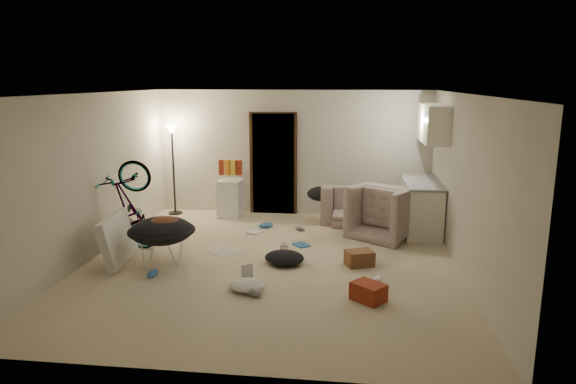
# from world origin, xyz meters

# --- Properties ---
(floor) EXTENTS (5.50, 6.00, 0.02)m
(floor) POSITION_xyz_m (0.00, 0.00, -0.01)
(floor) COLOR beige
(floor) RESTS_ON ground
(ceiling) EXTENTS (5.50, 6.00, 0.02)m
(ceiling) POSITION_xyz_m (0.00, 0.00, 2.51)
(ceiling) COLOR white
(ceiling) RESTS_ON wall_back
(wall_back) EXTENTS (5.50, 0.02, 2.50)m
(wall_back) POSITION_xyz_m (0.00, 3.01, 1.25)
(wall_back) COLOR beige
(wall_back) RESTS_ON floor
(wall_front) EXTENTS (5.50, 0.02, 2.50)m
(wall_front) POSITION_xyz_m (0.00, -3.01, 1.25)
(wall_front) COLOR beige
(wall_front) RESTS_ON floor
(wall_left) EXTENTS (0.02, 6.00, 2.50)m
(wall_left) POSITION_xyz_m (-2.76, 0.00, 1.25)
(wall_left) COLOR beige
(wall_left) RESTS_ON floor
(wall_right) EXTENTS (0.02, 6.00, 2.50)m
(wall_right) POSITION_xyz_m (2.76, 0.00, 1.25)
(wall_right) COLOR beige
(wall_right) RESTS_ON floor
(doorway) EXTENTS (0.85, 0.10, 2.04)m
(doorway) POSITION_xyz_m (-0.40, 2.97, 1.02)
(doorway) COLOR black
(doorway) RESTS_ON floor
(door_trim) EXTENTS (0.97, 0.04, 2.10)m
(door_trim) POSITION_xyz_m (-0.40, 2.94, 1.02)
(door_trim) COLOR #362112
(door_trim) RESTS_ON floor
(floor_lamp) EXTENTS (0.28, 0.28, 1.81)m
(floor_lamp) POSITION_xyz_m (-2.40, 2.65, 1.31)
(floor_lamp) COLOR black
(floor_lamp) RESTS_ON floor
(kitchen_counter) EXTENTS (0.60, 1.50, 0.88)m
(kitchen_counter) POSITION_xyz_m (2.43, 2.00, 0.44)
(kitchen_counter) COLOR white
(kitchen_counter) RESTS_ON floor
(counter_top) EXTENTS (0.64, 1.54, 0.04)m
(counter_top) POSITION_xyz_m (2.43, 2.00, 0.90)
(counter_top) COLOR gray
(counter_top) RESTS_ON kitchen_counter
(kitchen_uppers) EXTENTS (0.38, 1.40, 0.65)m
(kitchen_uppers) POSITION_xyz_m (2.56, 2.00, 1.95)
(kitchen_uppers) COLOR white
(kitchen_uppers) RESTS_ON wall_right
(sofa) EXTENTS (1.89, 0.78, 0.55)m
(sofa) POSITION_xyz_m (1.56, 2.45, 0.27)
(sofa) COLOR #3F473E
(sofa) RESTS_ON floor
(armchair) EXTENTS (1.37, 1.33, 0.68)m
(armchair) POSITION_xyz_m (1.85, 1.67, 0.34)
(armchair) COLOR #3F473E
(armchair) RESTS_ON floor
(bicycle) EXTENTS (1.55, 0.74, 0.88)m
(bicycle) POSITION_xyz_m (-2.30, 0.30, 0.40)
(bicycle) COLOR black
(bicycle) RESTS_ON floor
(book_asset) EXTENTS (0.30, 0.30, 0.02)m
(book_asset) POSITION_xyz_m (-0.28, -0.80, 0.01)
(book_asset) COLOR maroon
(book_asset) RESTS_ON floor
(mini_fridge) EXTENTS (0.47, 0.47, 0.75)m
(mini_fridge) POSITION_xyz_m (-1.21, 2.55, 0.37)
(mini_fridge) COLOR white
(mini_fridge) RESTS_ON floor
(snack_box_0) EXTENTS (0.11, 0.09, 0.30)m
(snack_box_0) POSITION_xyz_m (-1.38, 2.55, 1.00)
(snack_box_0) COLOR maroon
(snack_box_0) RESTS_ON mini_fridge
(snack_box_1) EXTENTS (0.11, 0.08, 0.30)m
(snack_box_1) POSITION_xyz_m (-1.26, 2.55, 1.00)
(snack_box_1) COLOR orange
(snack_box_1) RESTS_ON mini_fridge
(snack_box_2) EXTENTS (0.11, 0.08, 0.30)m
(snack_box_2) POSITION_xyz_m (-1.14, 2.55, 1.00)
(snack_box_2) COLOR gold
(snack_box_2) RESTS_ON mini_fridge
(snack_box_3) EXTENTS (0.11, 0.09, 0.30)m
(snack_box_3) POSITION_xyz_m (-1.02, 2.55, 1.00)
(snack_box_3) COLOR maroon
(snack_box_3) RESTS_ON mini_fridge
(saucer_chair) EXTENTS (0.99, 0.99, 0.70)m
(saucer_chair) POSITION_xyz_m (-1.60, -0.21, 0.42)
(saucer_chair) COLOR silver
(saucer_chair) RESTS_ON floor
(hoodie) EXTENTS (0.61, 0.58, 0.22)m
(hoodie) POSITION_xyz_m (-1.55, -0.24, 0.62)
(hoodie) COLOR #532A1C
(hoodie) RESTS_ON saucer_chair
(sofa_drape) EXTENTS (0.56, 0.46, 0.28)m
(sofa_drape) POSITION_xyz_m (0.61, 2.45, 0.54)
(sofa_drape) COLOR black
(sofa_drape) RESTS_ON sofa
(tv_box) EXTENTS (0.40, 1.12, 0.73)m
(tv_box) POSITION_xyz_m (-2.30, -0.21, 0.36)
(tv_box) COLOR silver
(tv_box) RESTS_ON floor
(drink_case_a) EXTENTS (0.47, 0.41, 0.22)m
(drink_case_a) POSITION_xyz_m (1.31, 0.06, 0.11)
(drink_case_a) COLOR brown
(drink_case_a) RESTS_ON floor
(drink_case_b) EXTENTS (0.49, 0.47, 0.23)m
(drink_case_b) POSITION_xyz_m (1.40, -1.18, 0.11)
(drink_case_b) COLOR maroon
(drink_case_b) RESTS_ON floor
(juicer) EXTENTS (0.15, 0.15, 0.21)m
(juicer) POSITION_xyz_m (0.13, 0.48, 0.09)
(juicer) COLOR beige
(juicer) RESTS_ON floor
(newspaper) EXTENTS (0.67, 0.64, 0.01)m
(newspaper) POSITION_xyz_m (-0.84, 0.45, 0.00)
(newspaper) COLOR beige
(newspaper) RESTS_ON floor
(book_blue) EXTENTS (0.32, 0.33, 0.03)m
(book_blue) POSITION_xyz_m (0.37, 0.87, 0.01)
(book_blue) COLOR #3065AE
(book_blue) RESTS_ON floor
(book_white) EXTENTS (0.30, 0.34, 0.03)m
(book_white) POSITION_xyz_m (-0.53, 1.52, 0.01)
(book_white) COLOR silver
(book_white) RESTS_ON floor
(shoe_0) EXTENTS (0.31, 0.23, 0.11)m
(shoe_0) POSITION_xyz_m (-0.38, 1.83, 0.05)
(shoe_0) COLOR #3065AE
(shoe_0) RESTS_ON floor
(shoe_1) EXTENTS (0.25, 0.23, 0.09)m
(shoe_1) POSITION_xyz_m (0.26, 1.75, 0.04)
(shoe_1) COLOR slate
(shoe_1) RESTS_ON floor
(shoe_2) EXTENTS (0.15, 0.26, 0.09)m
(shoe_2) POSITION_xyz_m (-1.56, -0.74, 0.05)
(shoe_2) COLOR #3065AE
(shoe_2) RESTS_ON floor
(shoe_3) EXTENTS (0.30, 0.25, 0.10)m
(shoe_3) POSITION_xyz_m (-0.05, -1.22, 0.05)
(shoe_3) COLOR slate
(shoe_3) RESTS_ON floor
(shoe_4) EXTENTS (0.18, 0.26, 0.09)m
(shoe_4) POSITION_xyz_m (1.54, -0.56, 0.04)
(shoe_4) COLOR white
(shoe_4) RESTS_ON floor
(clothes_lump_a) EXTENTS (0.68, 0.62, 0.19)m
(clothes_lump_a) POSITION_xyz_m (0.20, -0.01, 0.10)
(clothes_lump_a) COLOR black
(clothes_lump_a) RESTS_ON floor
(clothes_lump_c) EXTENTS (0.54, 0.48, 0.15)m
(clothes_lump_c) POSITION_xyz_m (-0.16, -1.05, 0.07)
(clothes_lump_c) COLOR silver
(clothes_lump_c) RESTS_ON floor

